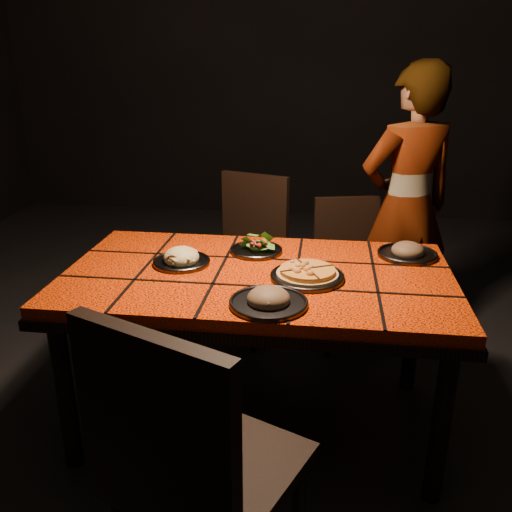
# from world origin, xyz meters

# --- Properties ---
(room_shell) EXTENTS (6.04, 7.04, 3.08)m
(room_shell) POSITION_xyz_m (0.00, 0.00, 1.50)
(room_shell) COLOR black
(room_shell) RESTS_ON ground
(dining_table) EXTENTS (1.62, 0.92, 0.75)m
(dining_table) POSITION_xyz_m (0.00, 0.00, 0.67)
(dining_table) COLOR #FF3E08
(dining_table) RESTS_ON ground
(chair_near) EXTENTS (0.61, 0.61, 1.03)m
(chair_near) POSITION_xyz_m (-0.06, -0.96, 0.59)
(chair_near) COLOR black
(chair_near) RESTS_ON ground
(chair_far_left) EXTENTS (0.54, 0.54, 0.94)m
(chair_far_left) POSITION_xyz_m (-0.18, 0.92, 0.54)
(chair_far_left) COLOR black
(chair_far_left) RESTS_ON ground
(chair_far_right) EXTENTS (0.45, 0.45, 0.83)m
(chair_far_right) POSITION_xyz_m (0.41, 0.88, 0.48)
(chair_far_right) COLOR black
(chair_far_right) RESTS_ON ground
(diner) EXTENTS (0.68, 0.58, 1.58)m
(diner) POSITION_xyz_m (0.72, 0.94, 0.79)
(diner) COLOR brown
(diner) RESTS_ON ground
(plate_pizza) EXTENTS (0.33, 0.33, 0.04)m
(plate_pizza) POSITION_xyz_m (0.21, -0.05, 0.77)
(plate_pizza) COLOR #35353A
(plate_pizza) RESTS_ON dining_table
(plate_pasta) EXTENTS (0.25, 0.25, 0.08)m
(plate_pasta) POSITION_xyz_m (-0.34, 0.05, 0.77)
(plate_pasta) COLOR #35353A
(plate_pasta) RESTS_ON dining_table
(plate_salad) EXTENTS (0.24, 0.24, 0.07)m
(plate_salad) POSITION_xyz_m (-0.04, 0.23, 0.78)
(plate_salad) COLOR #35353A
(plate_salad) RESTS_ON dining_table
(plate_mushroom_a) EXTENTS (0.29, 0.29, 0.09)m
(plate_mushroom_a) POSITION_xyz_m (0.08, -0.31, 0.77)
(plate_mushroom_a) COLOR #35353A
(plate_mushroom_a) RESTS_ON dining_table
(plate_mushroom_b) EXTENTS (0.26, 0.26, 0.09)m
(plate_mushroom_b) POSITION_xyz_m (0.64, 0.27, 0.77)
(plate_mushroom_b) COLOR #35353A
(plate_mushroom_b) RESTS_ON dining_table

